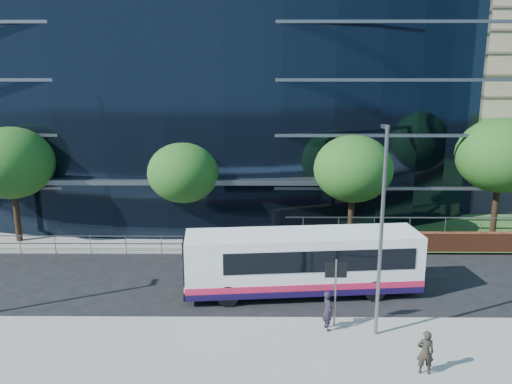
{
  "coord_description": "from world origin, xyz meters",
  "views": [
    {
      "loc": [
        1.54,
        -19.65,
        9.79
      ],
      "look_at": [
        1.34,
        8.0,
        3.37
      ],
      "focal_mm": 35.0,
      "sensor_mm": 36.0,
      "label": 1
    }
  ],
  "objects_px": {
    "street_sign": "(336,279)",
    "city_bus": "(305,262)",
    "tree_far_d": "(501,155)",
    "pedestrian_b": "(425,352)",
    "tree_far_c": "(353,169)",
    "tree_far_a": "(11,163)",
    "tree_far_b": "(183,173)",
    "streetlight_east": "(381,227)",
    "pedestrian": "(328,310)",
    "tree_dist_e": "(449,122)"
  },
  "relations": [
    {
      "from": "tree_far_b",
      "to": "tree_far_c",
      "type": "bearing_deg",
      "value": -2.86
    },
    {
      "from": "streetlight_east",
      "to": "city_bus",
      "type": "xyz_separation_m",
      "value": [
        -2.39,
        4.03,
        -2.91
      ]
    },
    {
      "from": "tree_far_d",
      "to": "city_bus",
      "type": "bearing_deg",
      "value": -146.69
    },
    {
      "from": "tree_far_d",
      "to": "city_bus",
      "type": "height_order",
      "value": "tree_far_d"
    },
    {
      "from": "tree_far_a",
      "to": "tree_far_b",
      "type": "xyz_separation_m",
      "value": [
        10.0,
        0.5,
        -0.65
      ]
    },
    {
      "from": "tree_dist_e",
      "to": "pedestrian",
      "type": "xyz_separation_m",
      "value": [
        -19.81,
        -41.84,
        -3.59
      ]
    },
    {
      "from": "street_sign",
      "to": "pedestrian_b",
      "type": "relative_size",
      "value": 1.83
    },
    {
      "from": "tree_far_c",
      "to": "tree_dist_e",
      "type": "xyz_separation_m",
      "value": [
        17.0,
        31.0,
        0.0
      ]
    },
    {
      "from": "street_sign",
      "to": "city_bus",
      "type": "distance_m",
      "value": 3.61
    },
    {
      "from": "tree_far_c",
      "to": "tree_far_a",
      "type": "bearing_deg",
      "value": 180.0
    },
    {
      "from": "tree_far_d",
      "to": "streetlight_east",
      "type": "relative_size",
      "value": 0.93
    },
    {
      "from": "tree_far_b",
      "to": "tree_far_d",
      "type": "relative_size",
      "value": 0.81
    },
    {
      "from": "tree_far_a",
      "to": "pedestrian_b",
      "type": "relative_size",
      "value": 4.56
    },
    {
      "from": "tree_far_a",
      "to": "tree_dist_e",
      "type": "bearing_deg",
      "value": 39.96
    },
    {
      "from": "street_sign",
      "to": "tree_far_d",
      "type": "relative_size",
      "value": 0.38
    },
    {
      "from": "pedestrian",
      "to": "city_bus",
      "type": "bearing_deg",
      "value": -7.82
    },
    {
      "from": "tree_far_d",
      "to": "tree_dist_e",
      "type": "xyz_separation_m",
      "value": [
        8.0,
        30.0,
        -0.65
      ]
    },
    {
      "from": "tree_far_a",
      "to": "tree_dist_e",
      "type": "distance_m",
      "value": 48.27
    },
    {
      "from": "tree_far_c",
      "to": "pedestrian",
      "type": "distance_m",
      "value": 11.76
    },
    {
      "from": "tree_far_c",
      "to": "streetlight_east",
      "type": "distance_m",
      "value": 11.22
    },
    {
      "from": "tree_far_c",
      "to": "pedestrian",
      "type": "xyz_separation_m",
      "value": [
        -2.81,
        -10.84,
        -3.59
      ]
    },
    {
      "from": "city_bus",
      "to": "pedestrian",
      "type": "relative_size",
      "value": 6.87
    },
    {
      "from": "tree_far_a",
      "to": "city_bus",
      "type": "distance_m",
      "value": 18.38
    },
    {
      "from": "tree_far_c",
      "to": "city_bus",
      "type": "height_order",
      "value": "tree_far_c"
    },
    {
      "from": "city_bus",
      "to": "tree_far_d",
      "type": "bearing_deg",
      "value": 27.87
    },
    {
      "from": "tree_far_c",
      "to": "tree_far_d",
      "type": "relative_size",
      "value": 0.87
    },
    {
      "from": "street_sign",
      "to": "city_bus",
      "type": "height_order",
      "value": "street_sign"
    },
    {
      "from": "tree_far_d",
      "to": "tree_dist_e",
      "type": "height_order",
      "value": "tree_far_d"
    },
    {
      "from": "streetlight_east",
      "to": "pedestrian_b",
      "type": "bearing_deg",
      "value": -68.44
    },
    {
      "from": "tree_far_a",
      "to": "tree_far_b",
      "type": "height_order",
      "value": "tree_far_a"
    },
    {
      "from": "tree_far_c",
      "to": "pedestrian",
      "type": "relative_size",
      "value": 4.12
    },
    {
      "from": "tree_far_b",
      "to": "streetlight_east",
      "type": "height_order",
      "value": "streetlight_east"
    },
    {
      "from": "city_bus",
      "to": "pedestrian",
      "type": "height_order",
      "value": "city_bus"
    },
    {
      "from": "streetlight_east",
      "to": "pedestrian_b",
      "type": "xyz_separation_m",
      "value": [
        1.03,
        -2.61,
        -3.52
      ]
    },
    {
      "from": "tree_far_a",
      "to": "tree_dist_e",
      "type": "relative_size",
      "value": 1.07
    },
    {
      "from": "tree_far_d",
      "to": "pedestrian_b",
      "type": "xyz_separation_m",
      "value": [
        -8.97,
        -14.78,
        -4.27
      ]
    },
    {
      "from": "pedestrian_b",
      "to": "pedestrian",
      "type": "bearing_deg",
      "value": -38.32
    },
    {
      "from": "tree_far_d",
      "to": "streetlight_east",
      "type": "bearing_deg",
      "value": -129.4
    },
    {
      "from": "tree_far_d",
      "to": "tree_far_a",
      "type": "bearing_deg",
      "value": -178.03
    },
    {
      "from": "tree_far_d",
      "to": "pedestrian",
      "type": "height_order",
      "value": "tree_far_d"
    },
    {
      "from": "tree_far_c",
      "to": "street_sign",
      "type": "bearing_deg",
      "value": -103.29
    },
    {
      "from": "street_sign",
      "to": "tree_far_b",
      "type": "xyz_separation_m",
      "value": [
        -7.5,
        11.09,
        2.06
      ]
    },
    {
      "from": "city_bus",
      "to": "pedestrian_b",
      "type": "height_order",
      "value": "city_bus"
    },
    {
      "from": "tree_dist_e",
      "to": "pedestrian",
      "type": "distance_m",
      "value": 46.43
    },
    {
      "from": "street_sign",
      "to": "pedestrian",
      "type": "height_order",
      "value": "street_sign"
    },
    {
      "from": "street_sign",
      "to": "city_bus",
      "type": "relative_size",
      "value": 0.26
    },
    {
      "from": "streetlight_east",
      "to": "pedestrian",
      "type": "height_order",
      "value": "streetlight_east"
    },
    {
      "from": "tree_dist_e",
      "to": "pedestrian_b",
      "type": "relative_size",
      "value": 4.25
    },
    {
      "from": "tree_far_d",
      "to": "street_sign",
      "type": "bearing_deg",
      "value": -134.78
    },
    {
      "from": "streetlight_east",
      "to": "pedestrian",
      "type": "xyz_separation_m",
      "value": [
        -1.81,
        0.33,
        -3.5
      ]
    }
  ]
}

